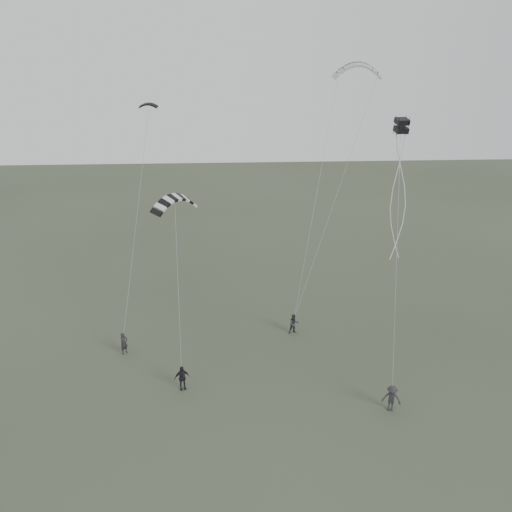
{
  "coord_description": "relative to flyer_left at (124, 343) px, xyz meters",
  "views": [
    {
      "loc": [
        -0.72,
        -24.84,
        18.86
      ],
      "look_at": [
        1.11,
        5.07,
        6.82
      ],
      "focal_mm": 35.0,
      "sensor_mm": 36.0,
      "label": 1
    }
  ],
  "objects": [
    {
      "name": "flyer_center",
      "position": [
        4.23,
        -4.19,
        0.02
      ],
      "size": [
        1.01,
        0.64,
        1.59
      ],
      "primitive_type": "imported",
      "rotation": [
        0.0,
        0.0,
        0.29
      ],
      "color": "black",
      "rests_on": "ground"
    },
    {
      "name": "kite_box",
      "position": [
        16.7,
        -2.53,
        14.59
      ],
      "size": [
        0.72,
        0.83,
        0.83
      ],
      "primitive_type": null,
      "rotation": [
        0.19,
        0.0,
        0.09
      ],
      "color": "black",
      "rests_on": "flyer_far"
    },
    {
      "name": "flyer_right",
      "position": [
        11.86,
        1.97,
        -0.02
      ],
      "size": [
        0.85,
        0.73,
        1.5
      ],
      "primitive_type": "imported",
      "rotation": [
        0.0,
        0.0,
        0.24
      ],
      "color": "#28282E",
      "rests_on": "ground"
    },
    {
      "name": "kite_dark_small",
      "position": [
        1.86,
        6.95,
        14.97
      ],
      "size": [
        1.36,
        0.69,
        0.53
      ],
      "primitive_type": null,
      "rotation": [
        0.22,
        0.0,
        -0.17
      ],
      "color": "black",
      "rests_on": "flyer_left"
    },
    {
      "name": "kite_pale_large",
      "position": [
        16.86,
        8.29,
        17.5
      ],
      "size": [
        3.64,
        1.51,
        1.62
      ],
      "primitive_type": null,
      "rotation": [
        0.22,
        0.0,
        -0.12
      ],
      "color": "#ADB0B2",
      "rests_on": "flyer_right"
    },
    {
      "name": "kite_striped",
      "position": [
        4.13,
        -1.19,
        10.43
      ],
      "size": [
        2.88,
        2.82,
        1.34
      ],
      "primitive_type": null,
      "rotation": [
        0.3,
        0.0,
        0.76
      ],
      "color": "black",
      "rests_on": "flyer_center"
    },
    {
      "name": "flyer_far",
      "position": [
        16.25,
        -6.92,
        0.04
      ],
      "size": [
        1.2,
        0.93,
        1.64
      ],
      "primitive_type": "imported",
      "rotation": [
        0.0,
        0.0,
        -0.35
      ],
      "color": "#26262A",
      "rests_on": "ground"
    },
    {
      "name": "flyer_left",
      "position": [
        0.0,
        0.0,
        0.0
      ],
      "size": [
        0.65,
        0.67,
        1.55
      ],
      "primitive_type": "imported",
      "rotation": [
        0.0,
        0.0,
        0.87
      ],
      "color": "black",
      "rests_on": "ground"
    },
    {
      "name": "ground",
      "position": [
        7.88,
        -4.77,
        -0.78
      ],
      "size": [
        140.0,
        140.0,
        0.0
      ],
      "primitive_type": "plane",
      "color": "#35412D",
      "rests_on": "ground"
    }
  ]
}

